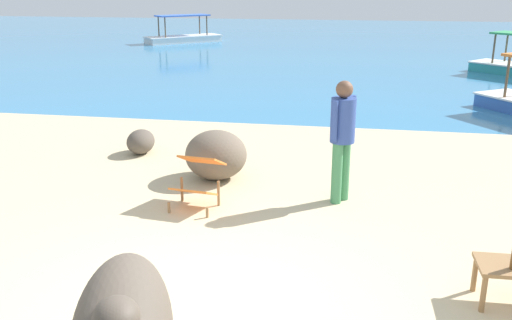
{
  "coord_description": "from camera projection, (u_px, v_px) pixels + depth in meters",
  "views": [
    {
      "loc": [
        1.26,
        -4.15,
        2.86
      ],
      "look_at": [
        -0.02,
        3.0,
        0.55
      ],
      "focal_mm": 39.67,
      "sensor_mm": 36.0,
      "label": 1
    }
  ],
  "objects": [
    {
      "name": "boat_white",
      "position": [
        183.0,
        37.0,
        27.06
      ],
      "size": [
        3.49,
        3.33,
        1.29
      ],
      "rotation": [
        0.0,
        0.0,
        0.74
      ],
      "color": "white",
      "rests_on": "water_surface"
    },
    {
      "name": "shore_rock_large",
      "position": [
        141.0,
        142.0,
        9.6
      ],
      "size": [
        0.46,
        0.62,
        0.41
      ],
      "primitive_type": "ellipsoid",
      "rotation": [
        0.0,
        0.0,
        1.59
      ],
      "color": "brown",
      "rests_on": "sand_beach"
    },
    {
      "name": "sand_beach",
      "position": [
        198.0,
        319.0,
        4.96
      ],
      "size": [
        18.0,
        14.0,
        0.04
      ],
      "primitive_type": "cube",
      "color": "#CCB78E",
      "rests_on": "ground"
    },
    {
      "name": "shore_rock_medium",
      "position": [
        216.0,
        155.0,
        8.34
      ],
      "size": [
        1.26,
        1.26,
        0.73
      ],
      "primitive_type": "ellipsoid",
      "rotation": [
        0.0,
        0.0,
        2.11
      ],
      "color": "#6B5B4C",
      "rests_on": "sand_beach"
    },
    {
      "name": "person_standing",
      "position": [
        342.0,
        132.0,
        7.3
      ],
      "size": [
        0.32,
        0.45,
        1.62
      ],
      "rotation": [
        0.0,
        0.0,
        5.74
      ],
      "color": "#428956",
      "rests_on": "sand_beach"
    },
    {
      "name": "deck_chair_near",
      "position": [
        198.0,
        177.0,
        7.33
      ],
      "size": [
        0.62,
        0.82,
        0.68
      ],
      "rotation": [
        0.0,
        0.0,
        4.6
      ],
      "color": "olive",
      "rests_on": "sand_beach"
    },
    {
      "name": "water_surface",
      "position": [
        330.0,
        47.0,
        25.6
      ],
      "size": [
        60.0,
        36.0,
        0.03
      ],
      "primitive_type": "cube",
      "color": "teal",
      "rests_on": "ground"
    }
  ]
}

